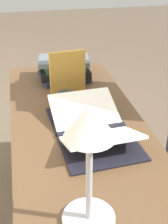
{
  "coord_description": "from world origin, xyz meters",
  "views": [
    {
      "loc": [
        -1.18,
        0.23,
        1.46
      ],
      "look_at": [
        -0.06,
        -0.02,
        0.81
      ],
      "focal_mm": 50.0,
      "sensor_mm": 36.0,
      "label": 1
    }
  ],
  "objects_px": {
    "book_standing_upright": "(68,74)",
    "reading_lamp": "(89,147)",
    "open_book": "(92,127)",
    "book_stack_tall": "(64,69)",
    "coffee_mug": "(66,100)"
  },
  "relations": [
    {
      "from": "reading_lamp",
      "to": "open_book",
      "type": "bearing_deg",
      "value": -14.6
    },
    {
      "from": "open_book",
      "to": "book_standing_upright",
      "type": "xyz_separation_m",
      "value": [
        0.38,
        0.04,
        0.09
      ]
    },
    {
      "from": "open_book",
      "to": "reading_lamp",
      "type": "xyz_separation_m",
      "value": [
        -0.46,
        0.12,
        0.24
      ]
    },
    {
      "from": "book_standing_upright",
      "to": "reading_lamp",
      "type": "height_order",
      "value": "reading_lamp"
    },
    {
      "from": "coffee_mug",
      "to": "book_standing_upright",
      "type": "bearing_deg",
      "value": -13.93
    },
    {
      "from": "open_book",
      "to": "coffee_mug",
      "type": "distance_m",
      "value": 0.25
    },
    {
      "from": "book_stack_tall",
      "to": "reading_lamp",
      "type": "bearing_deg",
      "value": 174.84
    },
    {
      "from": "book_standing_upright",
      "to": "book_stack_tall",
      "type": "bearing_deg",
      "value": -8.58
    },
    {
      "from": "book_standing_upright",
      "to": "reading_lamp",
      "type": "relative_size",
      "value": 0.62
    },
    {
      "from": "reading_lamp",
      "to": "book_standing_upright",
      "type": "bearing_deg",
      "value": -5.59
    },
    {
      "from": "book_stack_tall",
      "to": "reading_lamp",
      "type": "xyz_separation_m",
      "value": [
        -1.05,
        0.09,
        0.21
      ]
    },
    {
      "from": "book_standing_upright",
      "to": "reading_lamp",
      "type": "bearing_deg",
      "value": 169.23
    },
    {
      "from": "reading_lamp",
      "to": "coffee_mug",
      "type": "height_order",
      "value": "reading_lamp"
    },
    {
      "from": "open_book",
      "to": "book_stack_tall",
      "type": "xyz_separation_m",
      "value": [
        0.59,
        0.02,
        0.03
      ]
    },
    {
      "from": "book_stack_tall",
      "to": "book_standing_upright",
      "type": "relative_size",
      "value": 1.28
    }
  ]
}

